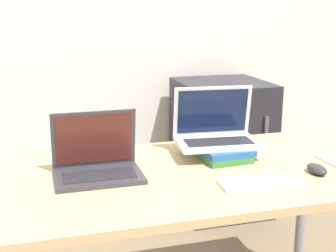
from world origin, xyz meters
The scene contains 8 objects.
wall_back centered at (0.00, 2.02, 1.35)m, with size 8.00×0.05×2.70m.
desk centered at (0.00, 0.39, 0.69)m, with size 1.64×0.79×0.77m.
laptop_left centered at (-0.29, 0.44, 0.81)m, with size 0.31×0.22×0.23m.
book_stack centered at (0.22, 0.52, 0.79)m, with size 0.21×0.28×0.05m.
laptop_on_books centered at (0.21, 0.55, 0.86)m, with size 0.35×0.25×0.23m.
wireless_keyboard centered at (0.24, 0.20, 0.77)m, with size 0.29×0.12×0.01m.
mouse centered at (0.49, 0.24, 0.78)m, with size 0.06×0.10×0.03m.
mini_fridge centered at (0.69, 1.62, 0.44)m, with size 0.56×0.59×0.88m.
Camera 1 is at (-0.49, -1.16, 1.37)m, focal length 50.00 mm.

